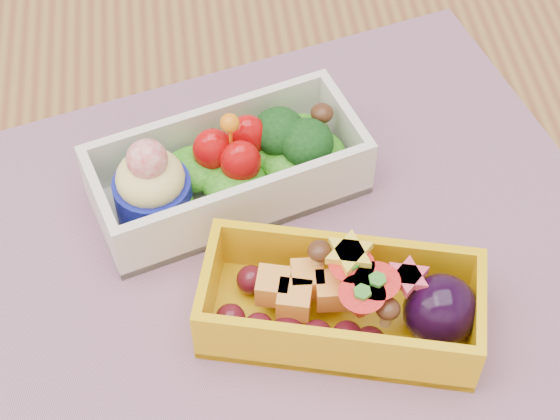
{
  "coord_description": "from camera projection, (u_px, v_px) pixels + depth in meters",
  "views": [
    {
      "loc": [
        -0.08,
        -0.31,
        1.24
      ],
      "look_at": [
        -0.03,
        0.04,
        0.79
      ],
      "focal_mm": 59.38,
      "sensor_mm": 36.0,
      "label": 1
    }
  ],
  "objects": [
    {
      "name": "bento_yellow",
      "position": [
        347.0,
        303.0,
        0.55
      ],
      "size": [
        0.18,
        0.11,
        0.06
      ],
      "rotation": [
        0.0,
        0.0,
        -0.27
      ],
      "color": "#EAB00B",
      "rests_on": "placemat"
    },
    {
      "name": "bento_white",
      "position": [
        226.0,
        170.0,
        0.61
      ],
      "size": [
        0.19,
        0.13,
        0.07
      ],
      "rotation": [
        0.0,
        0.0,
        0.29
      ],
      "color": "silver",
      "rests_on": "placemat"
    },
    {
      "name": "placemat",
      "position": [
        270.0,
        254.0,
        0.6
      ],
      "size": [
        0.52,
        0.45,
        0.0
      ],
      "primitive_type": "cube",
      "rotation": [
        0.0,
        0.0,
        0.25
      ],
      "color": "#9F6D8E",
      "rests_on": "table"
    },
    {
      "name": "table",
      "position": [
        335.0,
        371.0,
        0.66
      ],
      "size": [
        1.2,
        0.8,
        0.75
      ],
      "color": "brown",
      "rests_on": "ground"
    }
  ]
}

